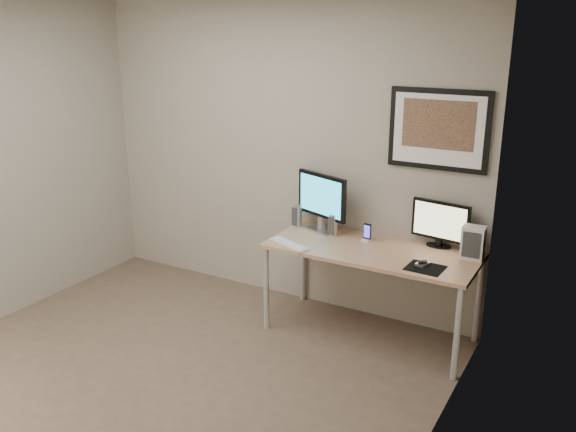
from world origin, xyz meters
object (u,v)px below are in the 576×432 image
Objects in this scene: fan_unit at (473,243)px; keyboard at (289,244)px; desk at (372,257)px; speaker_right at (333,225)px; monitor_large at (322,200)px; speaker_left at (298,216)px; monitor_tv at (440,223)px; phone_dock at (367,232)px; framed_art at (438,130)px.

keyboard is at bearing -163.87° from fan_unit.
desk is at bearing -167.96° from fan_unit.
speaker_right reaches higher than desk.
monitor_large is at bearing 177.91° from fan_unit.
keyboard is (0.16, -0.43, -0.09)m from speaker_left.
speaker_left is at bearing 133.41° from keyboard.
monitor_tv reaches higher than phone_dock.
monitor_large is 1.29× the size of keyboard.
speaker_right is at bearing -0.93° from monitor_large.
monitor_tv is at bearing 20.37° from speaker_left.
framed_art is 1.41m from keyboard.
monitor_large reaches higher than keyboard.
fan_unit reaches higher than speaker_right.
monitor_large is 0.96m from monitor_tv.
fan_unit reaches higher than desk.
monitor_large is at bearing 166.33° from speaker_right.
phone_dock is at bearing 14.16° from monitor_large.
keyboard is (-0.07, -0.43, -0.26)m from monitor_large.
monitor_large is 2.07× the size of fan_unit.
speaker_right is 0.45× the size of keyboard.
speaker_right is 0.72× the size of fan_unit.
desk is 0.65m from monitor_large.
monitor_large is 2.73× the size of speaker_left.
framed_art is 5.19× the size of phone_dock.
framed_art reaches higher than fan_unit.
phone_dock is 0.81m from fan_unit.
monitor_tv is 1.17m from keyboard.
speaker_left is 0.37m from speaker_right.
framed_art is at bearing 23.06° from speaker_left.
speaker_right reaches higher than keyboard.
framed_art is 3.06× the size of fan_unit.
phone_dock is at bearing -156.79° from framed_art.
phone_dock is (-0.10, 0.14, 0.14)m from desk.
phone_dock is (-0.45, -0.19, -0.82)m from framed_art.
fan_unit is at bearing 14.91° from speaker_left.
framed_art is 1.90× the size of keyboard.
speaker_right is at bearing -164.92° from framed_art.
keyboard is at bearing -131.29° from phone_dock.
speaker_left is 0.66m from phone_dock.
monitor_large is 1.24m from fan_unit.
monitor_large is 0.47m from phone_dock.
monitor_large reaches higher than speaker_left.
speaker_right is at bearing 6.53° from speaker_left.
phone_dock is (0.43, -0.05, -0.19)m from monitor_large.
desk is 0.22m from phone_dock.
speaker_left reaches higher than speaker_right.
monitor_large reaches higher than speaker_right.
fan_unit is (0.81, 0.03, 0.05)m from phone_dock.
monitor_tv is 0.84m from speaker_right.
framed_art reaches higher than speaker_left.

